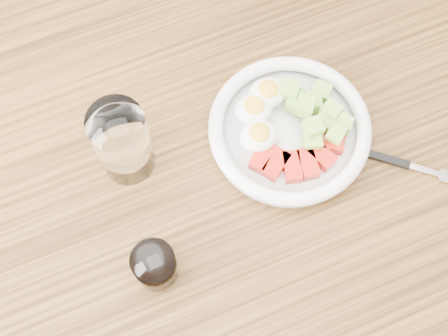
% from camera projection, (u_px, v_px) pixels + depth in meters
% --- Properties ---
extents(ground, '(4.00, 4.00, 0.00)m').
position_uv_depth(ground, '(229.00, 278.00, 1.66)').
color(ground, brown).
rests_on(ground, ground).
extents(dining_table, '(1.50, 0.90, 0.77)m').
position_uv_depth(dining_table, '(232.00, 199.00, 1.03)').
color(dining_table, brown).
rests_on(dining_table, ground).
extents(bowl, '(0.25, 0.25, 0.06)m').
position_uv_depth(bowl, '(289.00, 128.00, 0.94)').
color(bowl, white).
rests_on(bowl, dining_table).
extents(fork, '(0.14, 0.13, 0.01)m').
position_uv_depth(fork, '(398.00, 162.00, 0.94)').
color(fork, black).
rests_on(fork, dining_table).
extents(water_glass, '(0.08, 0.08, 0.14)m').
position_uv_depth(water_glass, '(122.00, 142.00, 0.88)').
color(water_glass, white).
rests_on(water_glass, dining_table).
extents(coffee_glass, '(0.06, 0.06, 0.07)m').
position_uv_depth(coffee_glass, '(155.00, 265.00, 0.86)').
color(coffee_glass, white).
rests_on(coffee_glass, dining_table).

